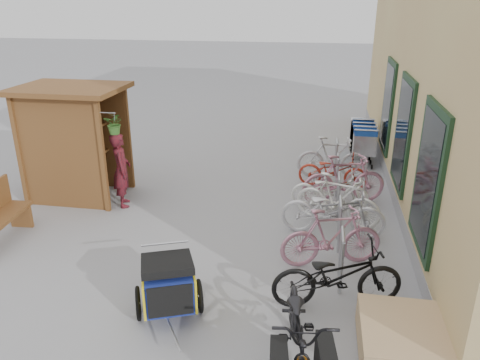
% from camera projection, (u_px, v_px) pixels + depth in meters
% --- Properties ---
extents(ground, '(80.00, 80.00, 0.00)m').
position_uv_depth(ground, '(193.00, 269.00, 7.52)').
color(ground, gray).
extents(kiosk, '(2.49, 1.65, 2.40)m').
position_uv_depth(kiosk, '(70.00, 127.00, 9.74)').
color(kiosk, brown).
rests_on(kiosk, ground).
extents(bike_rack, '(0.05, 5.35, 0.86)m').
position_uv_depth(bike_rack, '(338.00, 192.00, 9.16)').
color(bike_rack, '#A5A8AD').
rests_on(bike_rack, ground).
extents(pallet_stack, '(1.00, 1.20, 0.40)m').
position_uv_depth(pallet_stack, '(401.00, 340.00, 5.68)').
color(pallet_stack, tan).
rests_on(pallet_stack, ground).
extents(shopping_carts, '(0.59, 1.99, 1.06)m').
position_uv_depth(shopping_carts, '(362.00, 136.00, 12.49)').
color(shopping_carts, silver).
rests_on(shopping_carts, ground).
extents(child_trailer, '(1.01, 1.53, 0.89)m').
position_uv_depth(child_trailer, '(168.00, 283.00, 6.30)').
color(child_trailer, navy).
rests_on(child_trailer, ground).
extents(cargo_bike, '(0.93, 2.02, 1.02)m').
position_uv_depth(cargo_bike, '(300.00, 336.00, 5.30)').
color(cargo_bike, black).
rests_on(cargo_bike, ground).
extents(person_kiosk, '(0.57, 0.67, 1.56)m').
position_uv_depth(person_kiosk, '(121.00, 170.00, 9.57)').
color(person_kiosk, maroon).
rests_on(person_kiosk, ground).
extents(bike_0, '(1.94, 1.05, 0.97)m').
position_uv_depth(bike_0, '(337.00, 276.00, 6.49)').
color(bike_0, black).
rests_on(bike_0, ground).
extents(bike_1, '(1.73, 0.96, 1.00)m').
position_uv_depth(bike_1, '(331.00, 237.00, 7.48)').
color(bike_1, '#C17D97').
rests_on(bike_1, ground).
extents(bike_2, '(1.91, 0.76, 0.98)m').
position_uv_depth(bike_2, '(333.00, 210.00, 8.43)').
color(bike_2, silver).
rests_on(bike_2, ground).
extents(bike_3, '(1.72, 1.00, 1.00)m').
position_uv_depth(bike_3, '(338.00, 200.00, 8.86)').
color(bike_3, silver).
rests_on(bike_3, ground).
extents(bike_4, '(1.56, 0.54, 0.82)m').
position_uv_depth(bike_4, '(330.00, 190.00, 9.54)').
color(bike_4, silver).
rests_on(bike_4, ground).
extents(bike_5, '(1.85, 0.99, 1.07)m').
position_uv_depth(bike_5, '(344.00, 179.00, 9.75)').
color(bike_5, '#C17D97').
rests_on(bike_5, ground).
extents(bike_6, '(1.60, 0.69, 0.82)m').
position_uv_depth(bike_6, '(333.00, 171.00, 10.60)').
color(bike_6, '#9F2D1D').
rests_on(bike_6, ground).
extents(bike_7, '(1.70, 0.56, 1.01)m').
position_uv_depth(bike_7, '(332.00, 157.00, 11.17)').
color(bike_7, silver).
rests_on(bike_7, ground).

